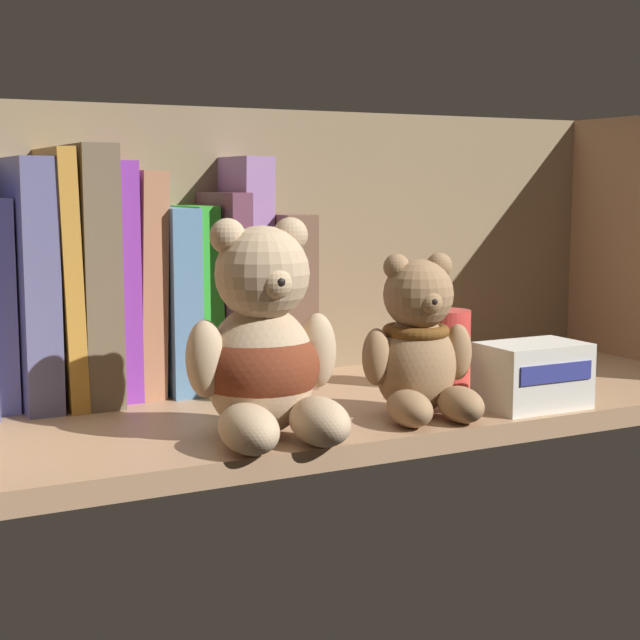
{
  "coord_description": "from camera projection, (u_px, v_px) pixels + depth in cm",
  "views": [
    {
      "loc": [
        -47.34,
        -84.43,
        22.92
      ],
      "look_at": [
        -3.43,
        0.0,
        10.04
      ],
      "focal_mm": 56.02,
      "sensor_mm": 36.0,
      "label": 1
    }
  ],
  "objects": [
    {
      "name": "book_5",
      "position": [
        56.0,
        277.0,
        0.96
      ],
      "size": [
        2.32,
        14.45,
        24.41
      ],
      "primitive_type": "cube",
      "rotation": [
        0.0,
        -0.02,
        0.0
      ],
      "color": "#B37F30",
      "rests_on": "shelf_board"
    },
    {
      "name": "pillar_candle",
      "position": [
        445.0,
        349.0,
        1.04
      ],
      "size": [
        4.99,
        4.99,
        8.15
      ],
      "primitive_type": "cylinder",
      "color": "#C63833",
      "rests_on": "shelf_board"
    },
    {
      "name": "book_12",
      "position": [
        243.0,
        271.0,
        1.05
      ],
      "size": [
        3.54,
        9.0,
        23.86
      ],
      "primitive_type": "cube",
      "rotation": [
        0.0,
        0.02,
        0.0
      ],
      "color": "#9C70B1",
      "rests_on": "shelf_board"
    },
    {
      "name": "book_13",
      "position": [
        274.0,
        297.0,
        1.07
      ],
      "size": [
        3.5,
        14.44,
        17.96
      ],
      "primitive_type": "cube",
      "color": "brown",
      "rests_on": "shelf_board"
    },
    {
      "name": "shelf_back_panel",
      "position": [
        280.0,
        252.0,
        1.11
      ],
      "size": [
        85.11,
        1.2,
        31.11
      ],
      "primitive_type": "cube",
      "color": "#806B4D",
      "rests_on": "ground"
    },
    {
      "name": "shelf_board",
      "position": [
        351.0,
        408.0,
        0.99
      ],
      "size": [
        82.71,
        31.14,
        2.0
      ],
      "primitive_type": "cube",
      "color": "#A87F5B",
      "rests_on": "ground"
    },
    {
      "name": "book_4",
      "position": [
        27.0,
        282.0,
        0.95
      ],
      "size": [
        3.29,
        13.99,
        23.5
      ],
      "primitive_type": "cube",
      "color": "#535584",
      "rests_on": "shelf_board"
    },
    {
      "name": "book_9",
      "position": [
        170.0,
        300.0,
        1.02
      ],
      "size": [
        3.01,
        11.2,
        18.7
      ],
      "primitive_type": "cube",
      "color": "#517EA7",
      "rests_on": "shelf_board"
    },
    {
      "name": "small_product_box",
      "position": [
        533.0,
        375.0,
        0.94
      ],
      "size": [
        9.69,
        6.66,
        6.18
      ],
      "color": "silver",
      "rests_on": "shelf_board"
    },
    {
      "name": "book_11",
      "position": [
        218.0,
        290.0,
        1.04
      ],
      "size": [
        2.14,
        13.87,
        20.2
      ],
      "primitive_type": "cube",
      "color": "#63354B",
      "rests_on": "shelf_board"
    },
    {
      "name": "book_10",
      "position": [
        196.0,
        297.0,
        1.03
      ],
      "size": [
        2.74,
        9.97,
        18.93
      ],
      "primitive_type": "cube",
      "rotation": [
        0.0,
        -0.03,
        0.0
      ],
      "color": "green",
      "rests_on": "shelf_board"
    },
    {
      "name": "teddy_bear_larger",
      "position": [
        263.0,
        352.0,
        0.83
      ],
      "size": [
        13.36,
        13.98,
        18.29
      ],
      "color": "tan",
      "rests_on": "shelf_board"
    },
    {
      "name": "book_6",
      "position": [
        85.0,
        274.0,
        0.97
      ],
      "size": [
        3.51,
        14.28,
        24.74
      ],
      "primitive_type": "cube",
      "color": "brown",
      "rests_on": "shelf_board"
    },
    {
      "name": "teddy_bear_smaller",
      "position": [
        419.0,
        347.0,
        0.9
      ],
      "size": [
        10.98,
        11.35,
        14.84
      ],
      "color": "#93704C",
      "rests_on": "shelf_board"
    },
    {
      "name": "book_7",
      "position": [
        116.0,
        280.0,
        0.99
      ],
      "size": [
        2.18,
        9.98,
        23.25
      ],
      "primitive_type": "cube",
      "color": "purple",
      "rests_on": "shelf_board"
    },
    {
      "name": "book_8",
      "position": [
        141.0,
        283.0,
        1.0
      ],
      "size": [
        3.23,
        9.33,
        22.37
      ],
      "primitive_type": "cube",
      "rotation": [
        0.0,
        0.03,
        0.0
      ],
      "color": "#AD7251",
      "rests_on": "shelf_board"
    }
  ]
}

